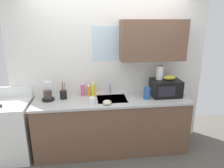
{
  "coord_description": "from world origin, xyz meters",
  "views": [
    {
      "loc": [
        -0.38,
        -3.02,
        2.09
      ],
      "look_at": [
        0.0,
        0.0,
        1.15
      ],
      "focal_mm": 33.35,
      "sensor_mm": 36.0,
      "label": 1
    }
  ],
  "objects_px": {
    "dish_soap_bottle_pink": "(83,89)",
    "cereal_canister": "(147,93)",
    "coffee_maker": "(48,93)",
    "small_bowl": "(107,102)",
    "paper_towel_roll": "(160,73)",
    "stove_range": "(12,130)",
    "dish_soap_bottle_yellow": "(94,89)",
    "microwave": "(166,88)",
    "mug_white": "(92,101)",
    "dish_soap_bottle_orange": "(89,90)",
    "utensil_crock": "(63,94)",
    "banana_bunch": "(169,78)"
  },
  "relations": [
    {
      "from": "dish_soap_bottle_pink",
      "to": "cereal_canister",
      "type": "distance_m",
      "value": 1.04
    },
    {
      "from": "coffee_maker",
      "to": "small_bowl",
      "type": "relative_size",
      "value": 2.15
    },
    {
      "from": "cereal_canister",
      "to": "small_bowl",
      "type": "bearing_deg",
      "value": -166.87
    },
    {
      "from": "paper_towel_roll",
      "to": "small_bowl",
      "type": "relative_size",
      "value": 1.69
    },
    {
      "from": "coffee_maker",
      "to": "stove_range",
      "type": "bearing_deg",
      "value": -169.76
    },
    {
      "from": "small_bowl",
      "to": "dish_soap_bottle_yellow",
      "type": "bearing_deg",
      "value": 114.96
    },
    {
      "from": "microwave",
      "to": "small_bowl",
      "type": "distance_m",
      "value": 1.02
    },
    {
      "from": "dish_soap_bottle_pink",
      "to": "small_bowl",
      "type": "distance_m",
      "value": 0.55
    },
    {
      "from": "paper_towel_roll",
      "to": "cereal_canister",
      "type": "bearing_deg",
      "value": -147.99
    },
    {
      "from": "stove_range",
      "to": "mug_white",
      "type": "bearing_deg",
      "value": -6.56
    },
    {
      "from": "microwave",
      "to": "dish_soap_bottle_yellow",
      "type": "distance_m",
      "value": 1.17
    },
    {
      "from": "dish_soap_bottle_orange",
      "to": "coffee_maker",
      "type": "bearing_deg",
      "value": -170.62
    },
    {
      "from": "paper_towel_roll",
      "to": "small_bowl",
      "type": "distance_m",
      "value": 1.0
    },
    {
      "from": "microwave",
      "to": "cereal_canister",
      "type": "bearing_deg",
      "value": -163.83
    },
    {
      "from": "utensil_crock",
      "to": "paper_towel_roll",
      "type": "bearing_deg",
      "value": -0.73
    },
    {
      "from": "dish_soap_bottle_yellow",
      "to": "cereal_canister",
      "type": "xyz_separation_m",
      "value": [
        0.82,
        -0.24,
        -0.02
      ]
    },
    {
      "from": "dish_soap_bottle_yellow",
      "to": "mug_white",
      "type": "distance_m",
      "value": 0.34
    },
    {
      "from": "banana_bunch",
      "to": "mug_white",
      "type": "xyz_separation_m",
      "value": [
        -1.25,
        -0.19,
        -0.26
      ]
    },
    {
      "from": "microwave",
      "to": "stove_range",
      "type": "bearing_deg",
      "value": -178.95
    },
    {
      "from": "dish_soap_bottle_yellow",
      "to": "small_bowl",
      "type": "bearing_deg",
      "value": -65.04
    },
    {
      "from": "dish_soap_bottle_yellow",
      "to": "small_bowl",
      "type": "height_order",
      "value": "dish_soap_bottle_yellow"
    },
    {
      "from": "banana_bunch",
      "to": "dish_soap_bottle_orange",
      "type": "relative_size",
      "value": 1.0
    },
    {
      "from": "mug_white",
      "to": "stove_range",
      "type": "bearing_deg",
      "value": 173.44
    },
    {
      "from": "paper_towel_roll",
      "to": "mug_white",
      "type": "bearing_deg",
      "value": -167.72
    },
    {
      "from": "coffee_maker",
      "to": "paper_towel_roll",
      "type": "bearing_deg",
      "value": -0.27
    },
    {
      "from": "coffee_maker",
      "to": "dish_soap_bottle_pink",
      "type": "bearing_deg",
      "value": 11.55
    },
    {
      "from": "banana_bunch",
      "to": "cereal_canister",
      "type": "height_order",
      "value": "banana_bunch"
    },
    {
      "from": "microwave",
      "to": "dish_soap_bottle_pink",
      "type": "height_order",
      "value": "microwave"
    },
    {
      "from": "utensil_crock",
      "to": "small_bowl",
      "type": "relative_size",
      "value": 2.24
    },
    {
      "from": "stove_range",
      "to": "paper_towel_roll",
      "type": "xyz_separation_m",
      "value": [
        2.35,
        0.1,
        0.82
      ]
    },
    {
      "from": "stove_range",
      "to": "dish_soap_bottle_orange",
      "type": "height_order",
      "value": "dish_soap_bottle_orange"
    },
    {
      "from": "stove_range",
      "to": "dish_soap_bottle_orange",
      "type": "distance_m",
      "value": 1.34
    },
    {
      "from": "banana_bunch",
      "to": "paper_towel_roll",
      "type": "relative_size",
      "value": 0.91
    },
    {
      "from": "small_bowl",
      "to": "mug_white",
      "type": "bearing_deg",
      "value": 164.74
    },
    {
      "from": "coffee_maker",
      "to": "utensil_crock",
      "type": "bearing_deg",
      "value": 2.84
    },
    {
      "from": "dish_soap_bottle_orange",
      "to": "small_bowl",
      "type": "xyz_separation_m",
      "value": [
        0.26,
        -0.41,
        -0.06
      ]
    },
    {
      "from": "utensil_crock",
      "to": "mug_white",
      "type": "bearing_deg",
      "value": -30.71
    },
    {
      "from": "dish_soap_bottle_orange",
      "to": "small_bowl",
      "type": "height_order",
      "value": "dish_soap_bottle_orange"
    },
    {
      "from": "banana_bunch",
      "to": "stove_range",
      "type": "bearing_deg",
      "value": -178.93
    },
    {
      "from": "microwave",
      "to": "small_bowl",
      "type": "relative_size",
      "value": 3.54
    },
    {
      "from": "stove_range",
      "to": "microwave",
      "type": "xyz_separation_m",
      "value": [
        2.45,
        0.04,
        0.58
      ]
    },
    {
      "from": "mug_white",
      "to": "small_bowl",
      "type": "bearing_deg",
      "value": -15.26
    },
    {
      "from": "cereal_canister",
      "to": "dish_soap_bottle_pink",
      "type": "bearing_deg",
      "value": 165.07
    },
    {
      "from": "stove_range",
      "to": "microwave",
      "type": "distance_m",
      "value": 2.52
    },
    {
      "from": "dish_soap_bottle_yellow",
      "to": "dish_soap_bottle_pink",
      "type": "height_order",
      "value": "dish_soap_bottle_yellow"
    },
    {
      "from": "paper_towel_roll",
      "to": "coffee_maker",
      "type": "relative_size",
      "value": 0.79
    },
    {
      "from": "dish_soap_bottle_pink",
      "to": "dish_soap_bottle_yellow",
      "type": "bearing_deg",
      "value": -9.56
    },
    {
      "from": "dish_soap_bottle_orange",
      "to": "dish_soap_bottle_pink",
      "type": "distance_m",
      "value": 0.1
    },
    {
      "from": "cereal_canister",
      "to": "mug_white",
      "type": "height_order",
      "value": "cereal_canister"
    },
    {
      "from": "small_bowl",
      "to": "paper_towel_roll",
      "type": "bearing_deg",
      "value": 18.77
    }
  ]
}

